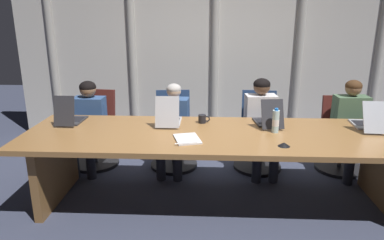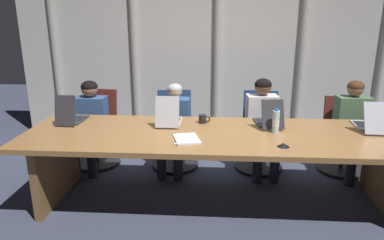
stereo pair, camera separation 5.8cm
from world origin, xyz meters
The scene contains 19 objects.
ground_plane centered at (0.00, 0.00, 0.00)m, with size 12.30×12.30×0.00m, color #383D51.
conference_table centered at (0.00, 0.00, 0.61)m, with size 3.86×1.15×0.76m.
curtain_backdrop centered at (0.00, 2.16, 1.55)m, with size 6.15×0.17×3.11m.
laptop_left_end centered at (-1.58, 0.26, 0.82)m, with size 0.23×0.42×0.33m.
laptop_left_mid centered at (-0.52, 0.27, 0.82)m, with size 0.25×0.43×0.33m.
laptop_center centered at (0.53, 0.30, 0.82)m, with size 0.28×0.47×0.30m.
laptop_right_mid centered at (1.54, 0.25, 0.82)m, with size 0.24×0.52×0.31m.
office_chair_left_end centered at (-1.56, 0.94, 0.35)m, with size 0.60×0.60×0.96m.
office_chair_left_mid centered at (-0.54, 0.94, 0.35)m, with size 0.60×0.60×0.96m.
office_chair_center centered at (0.54, 0.94, 0.35)m, with size 0.60×0.60×0.96m.
office_chair_right_mid centered at (1.57, 0.94, 0.33)m, with size 0.60×0.60×0.90m.
person_left_end centered at (-1.59, 0.78, 0.63)m, with size 0.39×0.55×1.11m.
person_left_mid centered at (-0.53, 0.77, 0.61)m, with size 0.39×0.56×1.09m.
person_center centered at (0.54, 0.79, 0.66)m, with size 0.41×0.57×1.16m.
person_right_mid centered at (1.61, 0.78, 0.65)m, with size 0.41×0.56×1.15m.
water_bottle_primary centered at (0.57, 0.05, 0.87)m, with size 0.07×0.07×0.25m.
coffee_mug_near centered at (-0.16, 0.34, 0.81)m, with size 0.13×0.08×0.09m.
conference_mic_left_side centered at (0.58, -0.34, 0.78)m, with size 0.11×0.11×0.04m, color black.
spiral_notepad centered at (-0.29, -0.21, 0.77)m, with size 0.29×0.35×0.03m.
Camera 2 is at (-0.04, -3.33, 1.89)m, focal length 33.17 mm.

